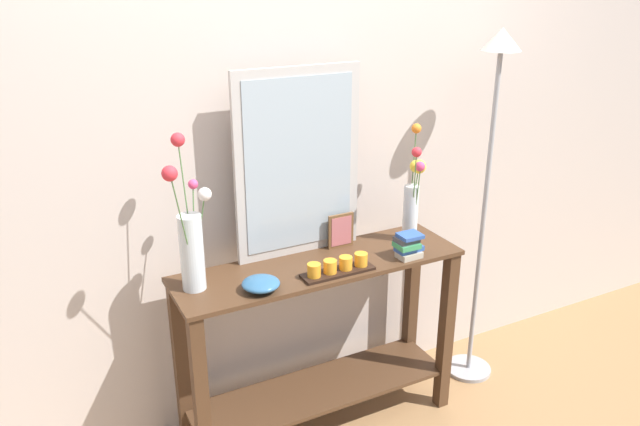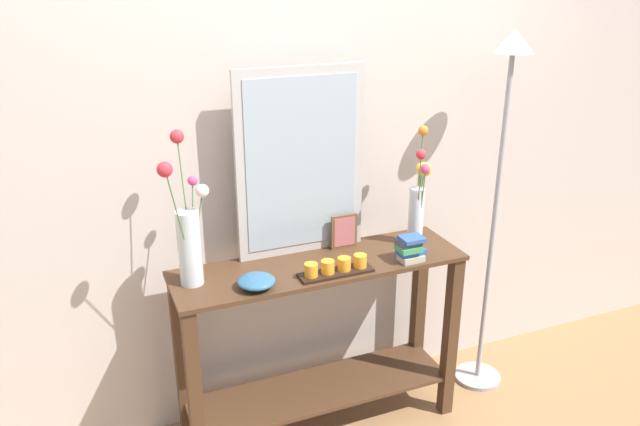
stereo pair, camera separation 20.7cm
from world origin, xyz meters
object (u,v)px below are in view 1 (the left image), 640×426
book_stack (408,245)px  picture_frame_small (341,231)px  vase_right (413,195)px  console_table (320,332)px  candle_tray (338,267)px  mirror_leaning (298,164)px  floor_lamp (490,155)px  tall_vase_left (191,240)px  decorative_bowl (261,284)px

book_stack → picture_frame_small: bearing=132.1°
picture_frame_small → vase_right: bearing=-13.9°
console_table → candle_tray: bearing=-78.6°
mirror_leaning → candle_tray: size_ratio=2.58×
book_stack → floor_lamp: size_ratio=0.07×
tall_vase_left → floor_lamp: size_ratio=0.35×
tall_vase_left → vase_right: 1.04m
console_table → tall_vase_left: bearing=177.1°
mirror_leaning → decorative_bowl: (-0.29, -0.26, -0.38)m
mirror_leaning → picture_frame_small: 0.38m
console_table → mirror_leaning: 0.77m
decorative_bowl → floor_lamp: bearing=5.5°
tall_vase_left → floor_lamp: 1.46m
picture_frame_small → mirror_leaning: bearing=167.6°
picture_frame_small → book_stack: size_ratio=1.25×
book_stack → tall_vase_left: bearing=170.8°
console_table → picture_frame_small: 0.47m
mirror_leaning → vase_right: 0.56m
console_table → picture_frame_small: bearing=34.2°
decorative_bowl → console_table: bearing=18.7°
decorative_bowl → floor_lamp: size_ratio=0.08×
candle_tray → book_stack: 0.35m
candle_tray → floor_lamp: size_ratio=0.18×
vase_right → floor_lamp: size_ratio=0.30×
book_stack → floor_lamp: 0.63m
console_table → candle_tray: (0.02, -0.12, 0.37)m
picture_frame_small → decorative_bowl: picture_frame_small is taller
tall_vase_left → book_stack: 0.94m
vase_right → floor_lamp: (0.42, -0.02, 0.14)m
vase_right → book_stack: vase_right is taller
vase_right → book_stack: 0.25m
picture_frame_small → book_stack: 0.31m
vase_right → floor_lamp: bearing=-2.7°
tall_vase_left → book_stack: tall_vase_left is taller
console_table → tall_vase_left: 0.78m
picture_frame_small → floor_lamp: 0.80m
decorative_bowl → candle_tray: bearing=-1.5°
console_table → candle_tray: size_ratio=4.03×
picture_frame_small → decorative_bowl: bearing=-155.6°
console_table → decorative_bowl: decorative_bowl is taller
mirror_leaning → book_stack: 0.60m
candle_tray → floor_lamp: 0.95m
floor_lamp → mirror_leaning: bearing=171.3°
tall_vase_left → picture_frame_small: size_ratio=3.89×
console_table → floor_lamp: 1.15m
tall_vase_left → candle_tray: tall_vase_left is taller
mirror_leaning → candle_tray: mirror_leaning is taller
vase_right → picture_frame_small: bearing=166.1°
console_table → mirror_leaning: size_ratio=1.56×
tall_vase_left → decorative_bowl: (0.23, -0.14, -0.18)m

